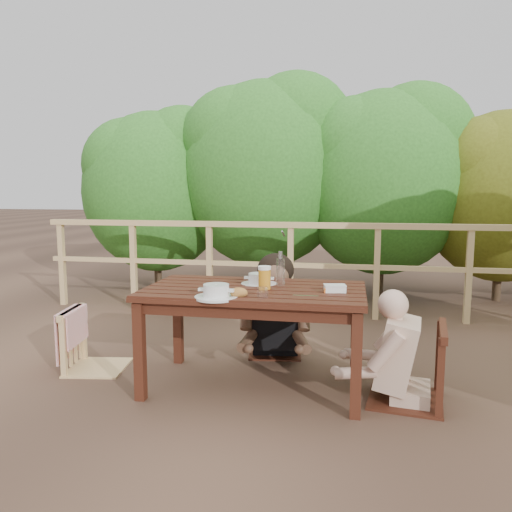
% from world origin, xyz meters
% --- Properties ---
extents(ground, '(60.00, 60.00, 0.00)m').
position_xyz_m(ground, '(0.00, 0.00, 0.00)').
color(ground, brown).
rests_on(ground, ground).
extents(table, '(1.46, 0.82, 0.68)m').
position_xyz_m(table, '(0.00, 0.00, 0.34)').
color(table, '#34160D').
rests_on(table, ground).
extents(chair_left, '(0.49, 0.49, 0.86)m').
position_xyz_m(chair_left, '(-1.23, 0.11, 0.43)').
color(chair_left, tan).
rests_on(chair_left, ground).
extents(chair_far, '(0.47, 0.47, 0.84)m').
position_xyz_m(chair_far, '(0.03, 0.72, 0.42)').
color(chair_far, '#34160D').
rests_on(chair_far, ground).
extents(chair_right, '(0.54, 0.54, 0.95)m').
position_xyz_m(chair_right, '(1.00, -0.04, 0.48)').
color(chair_right, '#34160D').
rests_on(chair_right, ground).
extents(woman, '(0.60, 0.71, 1.30)m').
position_xyz_m(woman, '(0.03, 0.74, 0.65)').
color(woman, black).
rests_on(woman, ground).
extents(diner_right, '(0.65, 0.55, 1.18)m').
position_xyz_m(diner_right, '(1.03, -0.04, 0.59)').
color(diner_right, tan).
rests_on(diner_right, ground).
extents(railing, '(5.60, 0.10, 1.01)m').
position_xyz_m(railing, '(0.00, 2.00, 0.51)').
color(railing, tan).
rests_on(railing, ground).
extents(hedge_row, '(6.60, 1.60, 3.80)m').
position_xyz_m(hedge_row, '(0.40, 3.20, 1.90)').
color(hedge_row, '#2A631E').
rests_on(hedge_row, ground).
extents(soup_near, '(0.27, 0.27, 0.09)m').
position_xyz_m(soup_near, '(-0.18, -0.31, 0.72)').
color(soup_near, white).
rests_on(soup_near, table).
extents(soup_far, '(0.25, 0.25, 0.08)m').
position_xyz_m(soup_far, '(-0.00, 0.17, 0.72)').
color(soup_far, white).
rests_on(soup_far, table).
extents(bread_roll, '(0.11, 0.09, 0.07)m').
position_xyz_m(bread_roll, '(-0.05, -0.27, 0.71)').
color(bread_roll, '#945C24').
rests_on(bread_roll, table).
extents(beer_glass, '(0.09, 0.09, 0.17)m').
position_xyz_m(beer_glass, '(0.07, -0.02, 0.76)').
color(beer_glass, orange).
rests_on(beer_glass, table).
extents(bottle, '(0.06, 0.06, 0.25)m').
position_xyz_m(bottle, '(0.16, 0.11, 0.80)').
color(bottle, silver).
rests_on(bottle, table).
extents(tumbler, '(0.07, 0.07, 0.08)m').
position_xyz_m(tumbler, '(0.11, -0.28, 0.72)').
color(tumbler, white).
rests_on(tumbler, table).
extents(butter_tub, '(0.16, 0.12, 0.06)m').
position_xyz_m(butter_tub, '(0.53, -0.03, 0.71)').
color(butter_tub, white).
rests_on(butter_tub, table).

